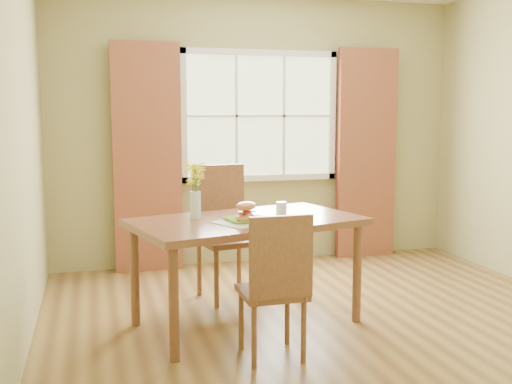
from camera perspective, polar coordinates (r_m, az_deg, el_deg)
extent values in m
cube|color=olive|center=(4.62, 6.80, -12.05)|extent=(4.20, 3.80, 0.02)
cube|color=tan|center=(6.16, 0.27, 5.85)|extent=(4.20, 0.02, 2.70)
cube|color=tan|center=(2.69, 22.78, 3.01)|extent=(4.20, 0.02, 2.70)
cube|color=tan|center=(4.05, -21.79, 4.40)|extent=(0.02, 3.80, 2.70)
cube|color=#BACC9A|center=(6.13, 0.35, 7.24)|extent=(1.50, 0.02, 1.20)
cube|color=white|center=(6.13, 0.43, 13.14)|extent=(1.62, 0.04, 0.06)
cube|color=white|center=(6.14, 0.42, 1.35)|extent=(1.62, 0.04, 0.06)
cube|color=white|center=(5.94, -6.89, 7.17)|extent=(0.06, 0.04, 1.32)
cube|color=white|center=(6.36, 7.26, 7.19)|extent=(0.06, 0.04, 1.32)
cube|color=white|center=(6.11, 0.42, 7.24)|extent=(1.50, 0.03, 0.02)
cube|color=maroon|center=(5.84, -10.32, 3.17)|extent=(0.65, 0.08, 2.20)
cube|color=maroon|center=(6.46, 10.48, 3.58)|extent=(0.65, 0.08, 2.20)
cube|color=brown|center=(4.30, -0.88, -2.88)|extent=(1.78, 1.27, 0.05)
cylinder|color=brown|center=(3.77, -7.83, -10.57)|extent=(0.06, 0.06, 0.73)
cylinder|color=brown|center=(4.49, 9.61, -7.65)|extent=(0.06, 0.06, 0.73)
cylinder|color=brown|center=(4.44, -11.47, -7.87)|extent=(0.06, 0.06, 0.73)
cylinder|color=brown|center=(5.06, 4.25, -5.81)|extent=(0.06, 0.06, 0.73)
cube|color=brown|center=(3.80, 1.50, -9.53)|extent=(0.39, 0.39, 0.04)
cube|color=brown|center=(3.57, 2.35, -6.19)|extent=(0.39, 0.03, 0.50)
cylinder|color=brown|center=(3.69, -0.19, -13.66)|extent=(0.03, 0.03, 0.40)
cylinder|color=brown|center=(3.78, 4.56, -13.15)|extent=(0.03, 0.03, 0.40)
cylinder|color=brown|center=(3.98, -1.42, -12.07)|extent=(0.03, 0.03, 0.40)
cylinder|color=brown|center=(4.06, 2.99, -11.65)|extent=(0.03, 0.03, 0.40)
cube|color=brown|center=(4.95, -2.68, -4.63)|extent=(0.54, 0.54, 0.04)
cube|color=brown|center=(5.08, -3.65, -0.69)|extent=(0.46, 0.13, 0.59)
cylinder|color=brown|center=(4.77, -3.79, -8.27)|extent=(0.04, 0.04, 0.47)
cylinder|color=brown|center=(4.92, 0.22, -7.75)|extent=(0.04, 0.04, 0.47)
cylinder|color=brown|center=(5.10, -5.43, -7.23)|extent=(0.04, 0.04, 0.47)
cylinder|color=brown|center=(5.25, -1.63, -6.79)|extent=(0.04, 0.04, 0.47)
cube|color=beige|center=(4.17, -0.60, -2.84)|extent=(0.55, 0.49, 0.01)
cube|color=#77C230|center=(4.19, -1.10, -2.65)|extent=(0.28, 0.28, 0.01)
ellipsoid|color=#CA7E44|center=(4.11, -1.02, -2.44)|extent=(0.21, 0.20, 0.05)
ellipsoid|color=#4C8C2D|center=(4.10, -0.27, -2.25)|extent=(0.10, 0.07, 0.01)
cylinder|color=red|center=(4.10, -1.09, -1.94)|extent=(0.09, 0.09, 0.01)
cylinder|color=red|center=(4.12, -0.68, -1.79)|extent=(0.09, 0.09, 0.01)
ellipsoid|color=#CA7E44|center=(4.10, -0.97, -1.34)|extent=(0.21, 0.20, 0.06)
cylinder|color=silver|center=(4.33, 2.43, -1.71)|extent=(0.08, 0.08, 0.12)
cylinder|color=silver|center=(4.33, 2.43, -1.83)|extent=(0.07, 0.07, 0.10)
cylinder|color=silver|center=(4.31, -5.80, -1.24)|extent=(0.08, 0.08, 0.20)
cylinder|color=silver|center=(4.32, -5.79, -1.89)|extent=(0.07, 0.07, 0.10)
cylinder|color=#3D7028|center=(4.30, -5.82, -0.08)|extent=(0.01, 0.01, 0.37)
cylinder|color=#3D7028|center=(4.29, -5.62, -0.53)|extent=(0.01, 0.01, 0.31)
cylinder|color=#3D7028|center=(4.31, -5.97, -0.79)|extent=(0.01, 0.01, 0.26)
cylinder|color=#3D7028|center=(4.31, -5.71, -0.29)|extent=(0.01, 0.01, 0.34)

